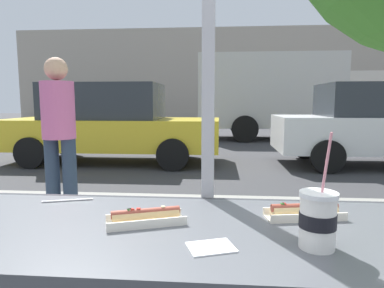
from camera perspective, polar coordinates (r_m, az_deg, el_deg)
ground_plane at (r=9.38m, az=4.35°, el=-1.17°), size 60.00×60.00×0.00m
sidewalk_strip at (r=3.16m, az=3.60°, el=-16.70°), size 16.00×2.80×0.14m
building_facade_far at (r=23.62m, az=4.65°, el=11.38°), size 28.00×1.20×6.24m
soda_cup_right at (r=0.96m, az=20.42°, el=-11.78°), size 0.10×0.10×0.31m
hotdog_tray_near at (r=1.20m, az=18.41°, el=-10.73°), size 0.27×0.13×0.05m
hotdog_tray_far at (r=1.10m, az=-7.78°, el=-12.08°), size 0.26×0.17×0.05m
loose_straw at (r=1.42m, az=-20.21°, el=-8.91°), size 0.18×0.06×0.01m
napkin_wrapper at (r=0.93m, az=3.23°, el=-16.99°), size 0.14×0.13×0.00m
parked_car_yellow at (r=7.75m, az=-13.58°, el=3.43°), size 4.70×1.89×1.74m
parked_car_white at (r=8.08m, az=29.18°, el=2.85°), size 4.32×1.89×1.73m
box_truck at (r=12.75m, az=15.85°, el=8.06°), size 6.66×2.44×2.98m
pedestrian at (r=3.59m, az=-21.52°, el=2.35°), size 0.32×0.32×1.63m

